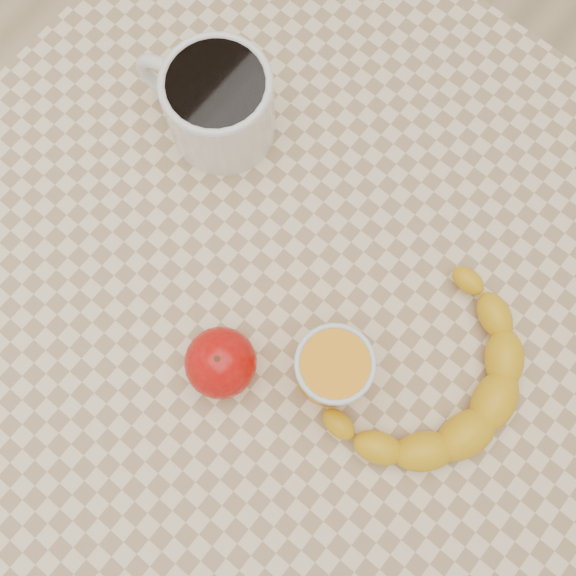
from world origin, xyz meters
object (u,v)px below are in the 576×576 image
Objects in this scene: table at (288,309)px; orange_juice_glass at (332,368)px; banana at (433,383)px; coffee_mug at (217,103)px; apple at (221,363)px.

orange_juice_glass is at bearing -23.93° from table.
banana is (0.16, 0.02, 0.11)m from table.
coffee_mug reaches higher than banana.
orange_juice_glass is at bearing -133.40° from banana.
coffee_mug is 0.28m from orange_juice_glass.
apple is 0.30× the size of banana.
table is 0.24m from coffee_mug.
table is 0.16m from orange_juice_glass.
table is at bearing -29.32° from coffee_mug.
apple is at bearing -131.84° from banana.
orange_juice_glass is 0.10m from banana.
coffee_mug is at bearing 152.38° from orange_juice_glass.
apple is 0.20m from banana.
banana is at bearing 32.83° from orange_juice_glass.
coffee_mug is 0.26m from apple.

